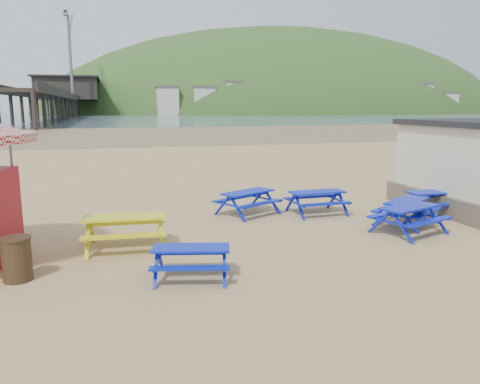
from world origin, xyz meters
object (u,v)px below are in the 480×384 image
object	(u,v)px
picnic_table_blue_b	(317,203)
litter_bin	(17,259)
picnic_table_blue_a	(248,203)
picnic_table_yellow	(125,232)

from	to	relation	value
picnic_table_blue_b	litter_bin	size ratio (longest dim) A/B	2.04
picnic_table_blue_b	litter_bin	xyz separation A→B (m)	(-8.72, -4.00, 0.09)
picnic_table_blue_a	litter_bin	bearing A→B (deg)	-172.65
picnic_table_blue_a	litter_bin	world-z (taller)	litter_bin
picnic_table_blue_b	picnic_table_blue_a	bearing A→B (deg)	164.45
litter_bin	picnic_table_yellow	bearing A→B (deg)	36.79
picnic_table_yellow	picnic_table_blue_a	bearing A→B (deg)	38.70
litter_bin	picnic_table_blue_a	bearing A→B (deg)	35.28
picnic_table_blue_a	picnic_table_yellow	xyz separation A→B (m)	(-4.15, -2.84, 0.03)
picnic_table_blue_a	litter_bin	distance (m)	7.87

